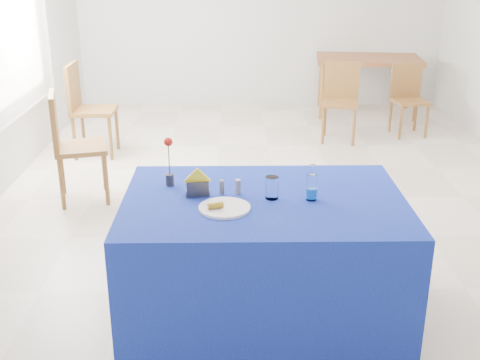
# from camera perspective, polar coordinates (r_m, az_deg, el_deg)

# --- Properties ---
(floor) EXTENTS (7.00, 7.00, 0.00)m
(floor) POSITION_cam_1_polar(r_m,az_deg,el_deg) (5.38, 3.65, -1.72)
(floor) COLOR beige
(floor) RESTS_ON ground
(window_pane) EXTENTS (0.04, 1.50, 1.60)m
(window_pane) POSITION_cam_1_polar(r_m,az_deg,el_deg) (6.13, -21.15, 14.73)
(window_pane) COLOR white
(window_pane) RESTS_ON room_shell
(curtain) EXTENTS (0.04, 1.75, 1.85)m
(curtain) POSITION_cam_1_polar(r_m,az_deg,el_deg) (6.11, -20.52, 14.79)
(curtain) COLOR white
(curtain) RESTS_ON room_shell
(plate) EXTENTS (0.28, 0.28, 0.01)m
(plate) POSITION_cam_1_polar(r_m,az_deg,el_deg) (3.26, -1.48, -2.66)
(plate) COLOR white
(plate) RESTS_ON blue_table
(drinking_glass) EXTENTS (0.08, 0.08, 0.13)m
(drinking_glass) POSITION_cam_1_polar(r_m,az_deg,el_deg) (3.38, 3.05, -0.74)
(drinking_glass) COLOR white
(drinking_glass) RESTS_ON blue_table
(salt_shaker) EXTENTS (0.03, 0.03, 0.08)m
(salt_shaker) POSITION_cam_1_polar(r_m,az_deg,el_deg) (3.45, -0.19, -0.63)
(salt_shaker) COLOR slate
(salt_shaker) RESTS_ON blue_table
(pepper_shaker) EXTENTS (0.03, 0.03, 0.08)m
(pepper_shaker) POSITION_cam_1_polar(r_m,az_deg,el_deg) (3.44, -1.73, -0.69)
(pepper_shaker) COLOR #5E5E63
(pepper_shaker) RESTS_ON blue_table
(blue_table) EXTENTS (1.60, 1.10, 0.76)m
(blue_table) POSITION_cam_1_polar(r_m,az_deg,el_deg) (3.57, 2.22, -7.37)
(blue_table) COLOR navy
(blue_table) RESTS_ON floor
(water_bottle) EXTENTS (0.06, 0.06, 0.21)m
(water_bottle) POSITION_cam_1_polar(r_m,az_deg,el_deg) (3.38, 6.81, -0.73)
(water_bottle) COLOR white
(water_bottle) RESTS_ON blue_table
(napkin_holder) EXTENTS (0.15, 0.07, 0.17)m
(napkin_holder) POSITION_cam_1_polar(r_m,az_deg,el_deg) (3.43, -4.04, -0.71)
(napkin_holder) COLOR #3D3D42
(napkin_holder) RESTS_ON blue_table
(rose_vase) EXTENTS (0.05, 0.05, 0.30)m
(rose_vase) POSITION_cam_1_polar(r_m,az_deg,el_deg) (3.56, -6.74, 1.69)
(rose_vase) COLOR #27272C
(rose_vase) RESTS_ON blue_table
(oak_table) EXTENTS (1.43, 1.01, 0.76)m
(oak_table) POSITION_cam_1_polar(r_m,az_deg,el_deg) (8.25, 12.07, 10.78)
(oak_table) COLOR brown
(oak_table) RESTS_ON floor
(chair_bg_left) EXTENTS (0.47, 0.47, 0.89)m
(chair_bg_left) POSITION_cam_1_polar(r_m,az_deg,el_deg) (7.05, 9.53, 7.92)
(chair_bg_left) COLOR brown
(chair_bg_left) RESTS_ON floor
(chair_bg_right) EXTENTS (0.41, 0.41, 0.83)m
(chair_bg_right) POSITION_cam_1_polar(r_m,az_deg,el_deg) (7.45, 15.65, 7.85)
(chair_bg_right) COLOR brown
(chair_bg_right) RESTS_ON floor
(chair_win_a) EXTENTS (0.53, 0.53, 0.97)m
(chair_win_a) POSITION_cam_1_polar(r_m,az_deg,el_deg) (5.35, -15.87, 3.71)
(chair_win_a) COLOR brown
(chair_win_a) RESTS_ON floor
(chair_win_b) EXTENTS (0.44, 0.44, 0.98)m
(chair_win_b) POSITION_cam_1_polar(r_m,az_deg,el_deg) (6.58, -14.48, 7.07)
(chair_win_b) COLOR brown
(chair_win_b) RESTS_ON floor
(banana_pieces) EXTENTS (0.09, 0.06, 0.03)m
(banana_pieces) POSITION_cam_1_polar(r_m,az_deg,el_deg) (3.23, -2.32, -2.43)
(banana_pieces) COLOR yellow
(banana_pieces) RESTS_ON plate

